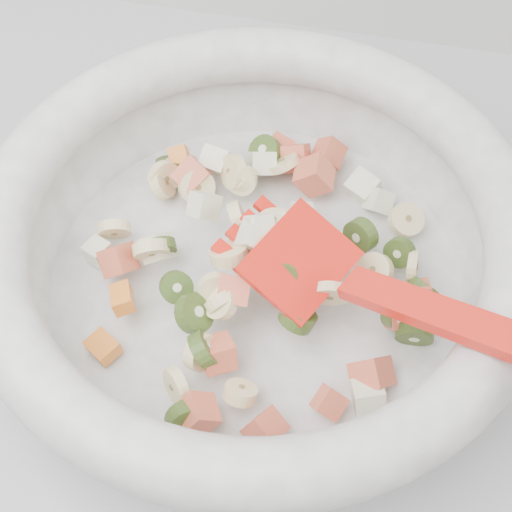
# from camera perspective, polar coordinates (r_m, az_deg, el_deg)

# --- Properties ---
(counter) EXTENTS (2.00, 0.60, 0.90)m
(counter) POSITION_cam_1_polar(r_m,az_deg,el_deg) (1.01, 6.86, -15.98)
(counter) COLOR #A2A2A7
(counter) RESTS_ON ground
(mixing_bowl) EXTENTS (0.46, 0.39, 0.16)m
(mixing_bowl) POSITION_cam_1_polar(r_m,az_deg,el_deg) (0.54, 0.06, 0.68)
(mixing_bowl) COLOR white
(mixing_bowl) RESTS_ON counter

